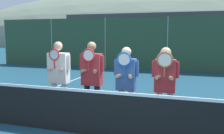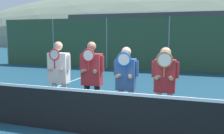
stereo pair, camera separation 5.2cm
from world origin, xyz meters
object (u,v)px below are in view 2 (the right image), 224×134
player_rightmost (165,82)px  car_far_left (85,48)px  player_center_left (92,76)px  player_leftmost (59,74)px  player_center_right (126,81)px  car_left_of_center (152,50)px

player_rightmost → car_far_left: (-7.25, 12.01, -0.10)m
car_far_left → player_center_left: bearing=-64.9°
player_leftmost → player_center_right: 1.65m
player_center_left → player_rightmost: player_center_left is taller
player_rightmost → car_far_left: 14.03m
player_leftmost → player_center_right: player_leftmost is taller
player_leftmost → player_rightmost: 2.46m
player_rightmost → car_left_of_center: 12.44m
player_center_right → car_far_left: 13.67m
player_center_left → player_center_right: size_ratio=1.06×
player_center_right → car_far_left: bearing=118.1°
player_center_right → car_left_of_center: size_ratio=0.38×
player_center_left → car_left_of_center: bearing=93.1°
player_leftmost → player_center_right: size_ratio=1.05×
player_leftmost → car_far_left: (-4.79, 12.02, -0.15)m
player_leftmost → player_center_left: 0.85m
car_far_left → car_left_of_center: car_far_left is taller
player_center_left → car_left_of_center: size_ratio=0.40×
player_rightmost → car_left_of_center: bearing=100.6°
player_leftmost → player_center_left: player_center_left is taller
player_leftmost → car_far_left: bearing=111.7°
player_leftmost → player_rightmost: (2.46, 0.01, -0.04)m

